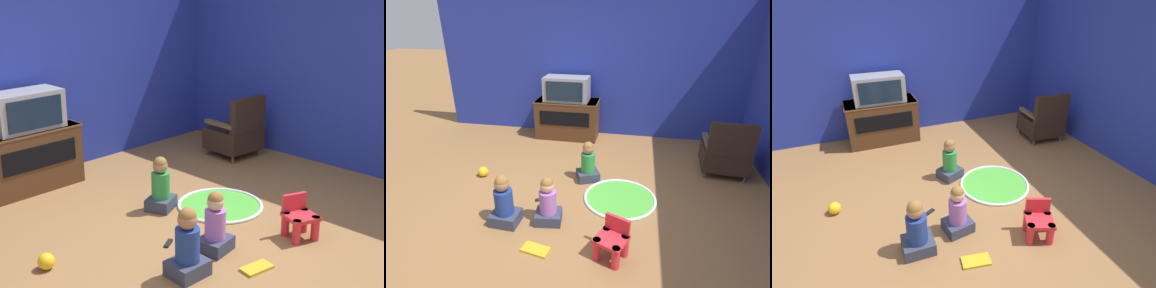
% 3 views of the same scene
% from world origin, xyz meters
% --- Properties ---
extents(ground_plane, '(30.00, 30.00, 0.00)m').
position_xyz_m(ground_plane, '(0.00, 0.00, 0.00)').
color(ground_plane, olive).
extents(wall_back, '(5.78, 0.12, 2.67)m').
position_xyz_m(wall_back, '(-0.11, 2.57, 1.33)').
color(wall_back, '#23339E').
rests_on(wall_back, ground_plane).
extents(tv_cabinet, '(1.15, 0.55, 0.71)m').
position_xyz_m(tv_cabinet, '(-0.47, 2.21, 0.37)').
color(tv_cabinet, '#4C2D19').
rests_on(tv_cabinet, ground_plane).
extents(television, '(0.80, 0.43, 0.44)m').
position_xyz_m(television, '(-0.47, 2.18, 0.93)').
color(television, '#939399').
rests_on(television, tv_cabinet).
extents(black_armchair, '(0.66, 0.65, 0.85)m').
position_xyz_m(black_armchair, '(2.10, 1.24, 0.32)').
color(black_armchair, brown).
rests_on(black_armchair, ground_plane).
extents(yellow_kid_chair, '(0.37, 0.36, 0.40)m').
position_xyz_m(yellow_kid_chair, '(0.65, -0.73, 0.17)').
color(yellow_kid_chair, red).
rests_on(yellow_kid_chair, ground_plane).
extents(play_mat, '(0.93, 0.93, 0.04)m').
position_xyz_m(play_mat, '(0.67, 0.27, 0.01)').
color(play_mat, green).
rests_on(play_mat, ground_plane).
extents(child_watching_left, '(0.37, 0.36, 0.58)m').
position_xyz_m(child_watching_left, '(0.18, 0.68, 0.25)').
color(child_watching_left, '#33384C').
rests_on(child_watching_left, ground_plane).
extents(child_watching_center, '(0.32, 0.28, 0.61)m').
position_xyz_m(child_watching_center, '(-0.57, -0.45, 0.26)').
color(child_watching_center, '#33384C').
rests_on(child_watching_center, ground_plane).
extents(child_watching_right, '(0.32, 0.29, 0.57)m').
position_xyz_m(child_watching_right, '(-0.10, -0.34, 0.25)').
color(child_watching_right, '#33384C').
rests_on(child_watching_right, ground_plane).
extents(toy_ball, '(0.14, 0.14, 0.14)m').
position_xyz_m(toy_ball, '(-1.33, 0.47, 0.07)').
color(toy_ball, yellow).
rests_on(toy_ball, ground_plane).
extents(book, '(0.30, 0.19, 0.02)m').
position_xyz_m(book, '(-0.10, -0.81, 0.01)').
color(book, gold).
rests_on(book, ground_plane).
extents(remote_control, '(0.15, 0.11, 0.02)m').
position_xyz_m(remote_control, '(-0.31, 0.05, 0.01)').
color(remote_control, black).
rests_on(remote_control, ground_plane).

